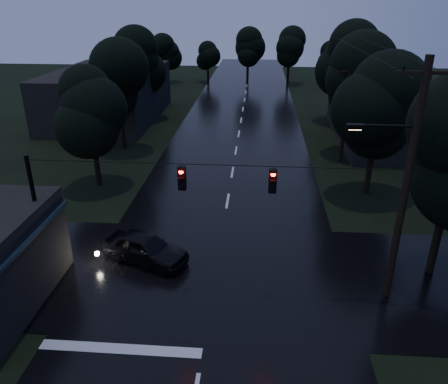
# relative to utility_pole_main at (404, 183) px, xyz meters

# --- Properties ---
(main_road) EXTENTS (12.00, 120.00, 0.02)m
(main_road) POSITION_rel_utility_pole_main_xyz_m (-7.41, 19.00, -5.26)
(main_road) COLOR black
(main_road) RESTS_ON ground
(cross_street) EXTENTS (60.00, 9.00, 0.02)m
(cross_street) POSITION_rel_utility_pole_main_xyz_m (-7.41, 1.00, -5.26)
(cross_street) COLOR black
(cross_street) RESTS_ON ground
(building_far_right) EXTENTS (10.00, 14.00, 4.40)m
(building_far_right) POSITION_rel_utility_pole_main_xyz_m (6.59, 23.00, -3.06)
(building_far_right) COLOR black
(building_far_right) RESTS_ON ground
(building_far_left) EXTENTS (10.00, 16.00, 5.00)m
(building_far_left) POSITION_rel_utility_pole_main_xyz_m (-21.41, 29.00, -2.76)
(building_far_left) COLOR black
(building_far_left) RESTS_ON ground
(utility_pole_main) EXTENTS (3.50, 0.30, 10.00)m
(utility_pole_main) POSITION_rel_utility_pole_main_xyz_m (0.00, 0.00, 0.00)
(utility_pole_main) COLOR black
(utility_pole_main) RESTS_ON ground
(utility_pole_far) EXTENTS (2.00, 0.30, 7.50)m
(utility_pole_far) POSITION_rel_utility_pole_main_xyz_m (0.89, 17.00, -1.38)
(utility_pole_far) COLOR black
(utility_pole_far) RESTS_ON ground
(anchor_pole_left) EXTENTS (0.18, 0.18, 6.00)m
(anchor_pole_left) POSITION_rel_utility_pole_main_xyz_m (-14.91, 0.00, -2.26)
(anchor_pole_left) COLOR black
(anchor_pole_left) RESTS_ON ground
(span_signals) EXTENTS (15.00, 0.37, 1.12)m
(span_signals) POSITION_rel_utility_pole_main_xyz_m (-6.85, -0.01, -0.01)
(span_signals) COLOR black
(span_signals) RESTS_ON ground
(tree_left_a) EXTENTS (3.92, 3.92, 8.26)m
(tree_left_a) POSITION_rel_utility_pole_main_xyz_m (-16.41, 11.00, -0.02)
(tree_left_a) COLOR black
(tree_left_a) RESTS_ON ground
(tree_left_b) EXTENTS (4.20, 4.20, 8.85)m
(tree_left_b) POSITION_rel_utility_pole_main_xyz_m (-17.01, 19.00, 0.36)
(tree_left_b) COLOR black
(tree_left_b) RESTS_ON ground
(tree_left_c) EXTENTS (4.48, 4.48, 9.44)m
(tree_left_c) POSITION_rel_utility_pole_main_xyz_m (-17.61, 29.00, 0.74)
(tree_left_c) COLOR black
(tree_left_c) RESTS_ON ground
(tree_right_a) EXTENTS (4.20, 4.20, 8.85)m
(tree_right_a) POSITION_rel_utility_pole_main_xyz_m (1.59, 11.00, 0.36)
(tree_right_a) COLOR black
(tree_right_a) RESTS_ON ground
(tree_right_b) EXTENTS (4.48, 4.48, 9.44)m
(tree_right_b) POSITION_rel_utility_pole_main_xyz_m (2.19, 19.00, 0.74)
(tree_right_b) COLOR black
(tree_right_b) RESTS_ON ground
(tree_right_c) EXTENTS (4.76, 4.76, 10.03)m
(tree_right_c) POSITION_rel_utility_pole_main_xyz_m (2.79, 29.00, 1.11)
(tree_right_c) COLOR black
(tree_right_c) RESTS_ON ground
(car) EXTENTS (4.66, 3.17, 1.47)m
(car) POSITION_rel_utility_pole_main_xyz_m (-10.90, 1.85, -4.52)
(car) COLOR black
(car) RESTS_ON ground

